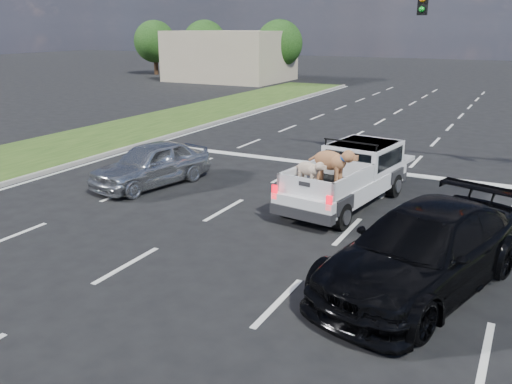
% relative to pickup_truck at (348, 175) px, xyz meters
% --- Properties ---
extents(ground, '(160.00, 160.00, 0.00)m').
position_rel_pickup_truck_xyz_m(ground, '(-1.04, -6.02, -0.85)').
color(ground, black).
rests_on(ground, ground).
extents(road_markings, '(17.75, 60.00, 0.01)m').
position_rel_pickup_truck_xyz_m(road_markings, '(-1.04, 0.54, -0.85)').
color(road_markings, silver).
rests_on(road_markings, ground).
extents(grass_median_left, '(5.00, 60.00, 0.10)m').
position_rel_pickup_truck_xyz_m(grass_median_left, '(-12.54, -0.02, -0.80)').
color(grass_median_left, '#234415').
rests_on(grass_median_left, ground).
extents(curb_left, '(0.15, 60.00, 0.14)m').
position_rel_pickup_truck_xyz_m(curb_left, '(-10.09, -0.02, -0.78)').
color(curb_left, gray).
rests_on(curb_left, ground).
extents(building_left, '(10.00, 8.00, 4.40)m').
position_rel_pickup_truck_xyz_m(building_left, '(-21.04, 29.98, 1.35)').
color(building_left, tan).
rests_on(building_left, ground).
extents(tree_far_a, '(4.20, 4.20, 5.40)m').
position_rel_pickup_truck_xyz_m(tree_far_a, '(-31.04, 31.98, 2.44)').
color(tree_far_a, '#332114').
rests_on(tree_far_a, ground).
extents(tree_far_b, '(4.20, 4.20, 5.40)m').
position_rel_pickup_truck_xyz_m(tree_far_b, '(-25.04, 31.98, 2.44)').
color(tree_far_b, '#332114').
rests_on(tree_far_b, ground).
extents(tree_far_c, '(4.20, 4.20, 5.40)m').
position_rel_pickup_truck_xyz_m(tree_far_c, '(-17.04, 31.98, 2.44)').
color(tree_far_c, '#332114').
rests_on(tree_far_c, ground).
extents(pickup_truck, '(2.38, 4.99, 1.80)m').
position_rel_pickup_truck_xyz_m(pickup_truck, '(0.00, 0.00, 0.00)').
color(pickup_truck, black).
rests_on(pickup_truck, ground).
extents(silver_sedan, '(2.45, 4.28, 1.37)m').
position_rel_pickup_truck_xyz_m(silver_sedan, '(-6.04, -0.97, -0.17)').
color(silver_sedan, '#B9BCC1').
rests_on(silver_sedan, ground).
extents(black_coupe, '(3.71, 5.82, 1.57)m').
position_rel_pickup_truck_xyz_m(black_coupe, '(2.87, -4.26, -0.07)').
color(black_coupe, black).
rests_on(black_coupe, ground).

